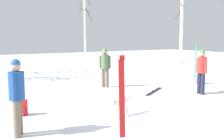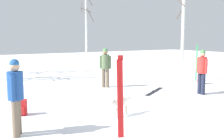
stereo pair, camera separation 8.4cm
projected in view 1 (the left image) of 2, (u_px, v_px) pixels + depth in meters
The scene contains 12 objects.
ground_plane at pixel (166, 114), 7.65m from camera, with size 60.00×60.00×0.00m, color white.
person_0 at pixel (105, 65), 11.60m from camera, with size 0.41×0.38×1.72m.
person_1 at pixel (202, 69), 10.20m from camera, with size 0.34×0.52×1.72m.
person_2 at pixel (17, 93), 5.82m from camera, with size 0.34×0.48×1.72m.
dog at pixel (121, 102), 7.44m from camera, with size 0.89×0.34×0.57m.
ski_pair_planted_0 at pixel (122, 97), 5.73m from camera, with size 0.17×0.06×1.80m.
ski_pair_planted_1 at pixel (196, 63), 13.38m from camera, with size 0.09×0.15×1.83m.
ski_pair_lying_0 at pixel (154, 91), 10.81m from camera, with size 1.65×1.09×0.05m.
backpack_0 at pixel (22, 108), 7.48m from camera, with size 0.32×0.34×0.44m.
backpack_1 at pixel (200, 79), 12.56m from camera, with size 0.34×0.34×0.44m.
birch_tree_5 at pixel (85, 28), 20.94m from camera, with size 1.15×1.07×5.64m.
birch_tree_6 at pixel (181, 24), 20.76m from camera, with size 1.20×1.13×6.42m.
Camera 1 is at (-5.31, -5.44, 2.17)m, focal length 42.82 mm.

